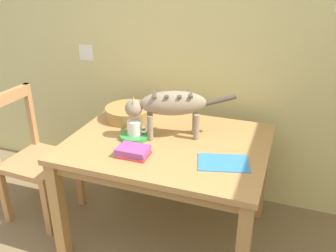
{
  "coord_description": "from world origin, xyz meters",
  "views": [
    {
      "loc": [
        0.63,
        -0.4,
        1.74
      ],
      "look_at": [
        -0.04,
        1.48,
        0.83
      ],
      "focal_mm": 38.89,
      "sensor_mm": 36.0,
      "label": 1
    }
  ],
  "objects_px": {
    "dining_table": "(168,153)",
    "saucer_bowl": "(135,136)",
    "wicker_basket": "(129,113)",
    "wooden_chair_near": "(34,158)",
    "coffee_mug": "(135,127)",
    "magazine": "(223,163)",
    "cat": "(169,105)",
    "book_stack": "(133,151)"
  },
  "relations": [
    {
      "from": "book_stack",
      "to": "wooden_chair_near",
      "type": "bearing_deg",
      "value": 169.33
    },
    {
      "from": "dining_table",
      "to": "magazine",
      "type": "height_order",
      "value": "magazine"
    },
    {
      "from": "wicker_basket",
      "to": "wooden_chair_near",
      "type": "relative_size",
      "value": 0.35
    },
    {
      "from": "cat",
      "to": "book_stack",
      "type": "distance_m",
      "value": 0.37
    },
    {
      "from": "magazine",
      "to": "wicker_basket",
      "type": "distance_m",
      "value": 0.84
    },
    {
      "from": "dining_table",
      "to": "cat",
      "type": "xyz_separation_m",
      "value": [
        -0.01,
        0.05,
        0.3
      ]
    },
    {
      "from": "wooden_chair_near",
      "to": "saucer_bowl",
      "type": "bearing_deg",
      "value": 96.18
    },
    {
      "from": "dining_table",
      "to": "cat",
      "type": "bearing_deg",
      "value": 101.31
    },
    {
      "from": "dining_table",
      "to": "wicker_basket",
      "type": "bearing_deg",
      "value": 148.3
    },
    {
      "from": "saucer_bowl",
      "to": "coffee_mug",
      "type": "bearing_deg",
      "value": 0.0
    },
    {
      "from": "saucer_bowl",
      "to": "wooden_chair_near",
      "type": "height_order",
      "value": "wooden_chair_near"
    },
    {
      "from": "wooden_chair_near",
      "to": "coffee_mug",
      "type": "bearing_deg",
      "value": 96.17
    },
    {
      "from": "cat",
      "to": "wooden_chair_near",
      "type": "xyz_separation_m",
      "value": [
        -0.98,
        -0.13,
        -0.48
      ]
    },
    {
      "from": "magazine",
      "to": "book_stack",
      "type": "relative_size",
      "value": 1.51
    },
    {
      "from": "wicker_basket",
      "to": "magazine",
      "type": "bearing_deg",
      "value": -27.02
    },
    {
      "from": "dining_table",
      "to": "wooden_chair_near",
      "type": "height_order",
      "value": "wooden_chair_near"
    },
    {
      "from": "coffee_mug",
      "to": "saucer_bowl",
      "type": "bearing_deg",
      "value": 180.0
    },
    {
      "from": "wicker_basket",
      "to": "dining_table",
      "type": "bearing_deg",
      "value": -31.7
    },
    {
      "from": "cat",
      "to": "magazine",
      "type": "distance_m",
      "value": 0.49
    },
    {
      "from": "book_stack",
      "to": "wicker_basket",
      "type": "distance_m",
      "value": 0.53
    },
    {
      "from": "dining_table",
      "to": "saucer_bowl",
      "type": "xyz_separation_m",
      "value": [
        -0.21,
        -0.03,
        0.1
      ]
    },
    {
      "from": "cat",
      "to": "coffee_mug",
      "type": "height_order",
      "value": "cat"
    },
    {
      "from": "coffee_mug",
      "to": "magazine",
      "type": "height_order",
      "value": "coffee_mug"
    },
    {
      "from": "saucer_bowl",
      "to": "wicker_basket",
      "type": "relative_size",
      "value": 0.58
    },
    {
      "from": "dining_table",
      "to": "wooden_chair_near",
      "type": "distance_m",
      "value": 1.01
    },
    {
      "from": "coffee_mug",
      "to": "book_stack",
      "type": "height_order",
      "value": "coffee_mug"
    },
    {
      "from": "cat",
      "to": "wicker_basket",
      "type": "relative_size",
      "value": 1.92
    },
    {
      "from": "book_stack",
      "to": "cat",
      "type": "bearing_deg",
      "value": 68.89
    },
    {
      "from": "dining_table",
      "to": "wicker_basket",
      "type": "distance_m",
      "value": 0.46
    },
    {
      "from": "cat",
      "to": "wicker_basket",
      "type": "height_order",
      "value": "cat"
    },
    {
      "from": "wicker_basket",
      "to": "cat",
      "type": "bearing_deg",
      "value": -26.24
    },
    {
      "from": "magazine",
      "to": "wooden_chair_near",
      "type": "distance_m",
      "value": 1.39
    },
    {
      "from": "magazine",
      "to": "wooden_chair_near",
      "type": "xyz_separation_m",
      "value": [
        -1.36,
        0.07,
        -0.27
      ]
    },
    {
      "from": "dining_table",
      "to": "coffee_mug",
      "type": "xyz_separation_m",
      "value": [
        -0.21,
        -0.03,
        0.16
      ]
    },
    {
      "from": "dining_table",
      "to": "cat",
      "type": "distance_m",
      "value": 0.31
    },
    {
      "from": "book_stack",
      "to": "wicker_basket",
      "type": "height_order",
      "value": "wicker_basket"
    },
    {
      "from": "coffee_mug",
      "to": "wooden_chair_near",
      "type": "relative_size",
      "value": 0.14
    },
    {
      "from": "saucer_bowl",
      "to": "book_stack",
      "type": "bearing_deg",
      "value": -67.66
    },
    {
      "from": "wicker_basket",
      "to": "wooden_chair_near",
      "type": "bearing_deg",
      "value": -153.45
    },
    {
      "from": "magazine",
      "to": "book_stack",
      "type": "distance_m",
      "value": 0.51
    },
    {
      "from": "saucer_bowl",
      "to": "wicker_basket",
      "type": "height_order",
      "value": "wicker_basket"
    },
    {
      "from": "dining_table",
      "to": "magazine",
      "type": "bearing_deg",
      "value": -22.0
    }
  ]
}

